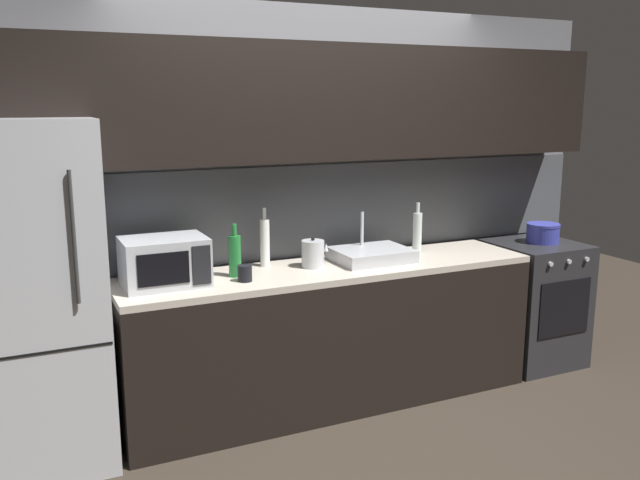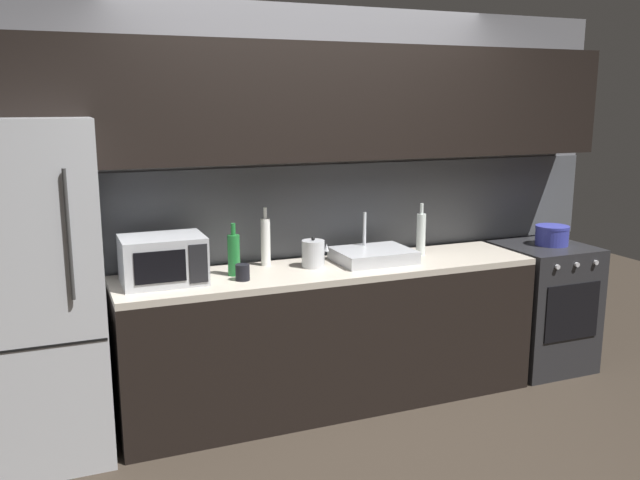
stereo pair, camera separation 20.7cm
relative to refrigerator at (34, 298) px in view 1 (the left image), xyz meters
The scene contains 13 objects.
ground_plane 2.13m from the refrigerator, 27.84° to the right, with size 10.00×10.00×0.00m, color #2D261E.
back_wall 1.84m from the refrigerator, ahead, with size 4.39×0.44×2.50m.
counter_run 1.77m from the refrigerator, ahead, with size 2.65×0.60×0.90m.
refrigerator is the anchor object (origin of this frame).
oven_range 3.40m from the refrigerator, ahead, with size 0.60×0.62×0.90m.
microwave 0.69m from the refrigerator, ahead, with size 0.46×0.35×0.27m.
sink_basin 2.01m from the refrigerator, ahead, with size 0.48×0.38×0.30m.
kettle 1.60m from the refrigerator, ahead, with size 0.18×0.14×0.19m.
wine_bottle_white 1.36m from the refrigerator, ahead, with size 0.06×0.06×0.37m.
wine_bottle_clear 2.40m from the refrigerator, ahead, with size 0.06×0.06×0.35m.
wine_bottle_green 1.10m from the refrigerator, ahead, with size 0.07×0.07×0.31m.
mug_dark 1.11m from the refrigerator, ahead, with size 0.08×0.08×0.09m, color black.
cooking_pot 3.41m from the refrigerator, ahead, with size 0.23×0.23×0.14m.
Camera 1 is at (-1.78, -2.74, 1.91)m, focal length 37.76 mm.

